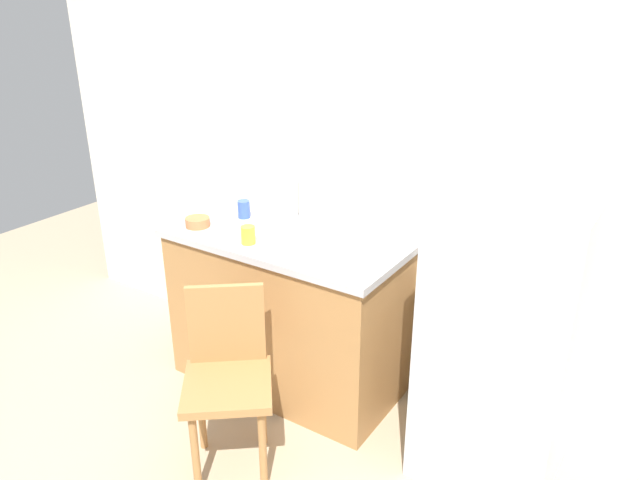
% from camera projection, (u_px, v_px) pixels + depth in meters
% --- Properties ---
extents(ground_plane, '(8.00, 8.00, 0.00)m').
position_uv_depth(ground_plane, '(280.00, 477.00, 2.87)').
color(ground_plane, tan).
extents(back_wall, '(4.80, 0.10, 2.54)m').
position_uv_depth(back_wall, '(388.00, 169.00, 3.14)').
color(back_wall, silver).
rests_on(back_wall, ground_plane).
extents(cabinet_base, '(1.27, 0.60, 0.88)m').
position_uv_depth(cabinet_base, '(288.00, 314.00, 3.41)').
color(cabinet_base, '#A87542').
rests_on(cabinet_base, ground_plane).
extents(countertop, '(1.31, 0.64, 0.04)m').
position_uv_depth(countertop, '(286.00, 239.00, 3.22)').
color(countertop, '#B7B7BC').
rests_on(countertop, cabinet_base).
extents(faucet, '(0.02, 0.02, 0.26)m').
position_uv_depth(faucet, '(296.00, 196.00, 3.41)').
color(faucet, '#B7B7BC').
rests_on(faucet, countertop).
extents(refrigerator, '(0.62, 0.62, 1.40)m').
position_uv_depth(refrigerator, '(504.00, 338.00, 2.69)').
color(refrigerator, silver).
rests_on(refrigerator, ground_plane).
extents(chair, '(0.56, 0.56, 0.89)m').
position_uv_depth(chair, '(228.00, 373.00, 2.80)').
color(chair, '#A87542').
rests_on(chair, ground_plane).
extents(dish_tray, '(0.28, 0.20, 0.05)m').
position_uv_depth(dish_tray, '(321.00, 238.00, 3.12)').
color(dish_tray, white).
rests_on(dish_tray, countertop).
extents(terracotta_bowl, '(0.13, 0.13, 0.05)m').
position_uv_depth(terracotta_bowl, '(198.00, 222.00, 3.33)').
color(terracotta_bowl, '#C67042').
rests_on(terracotta_bowl, countertop).
extents(cup_yellow, '(0.07, 0.07, 0.09)m').
position_uv_depth(cup_yellow, '(248.00, 235.00, 3.10)').
color(cup_yellow, yellow).
rests_on(cup_yellow, countertop).
extents(cup_blue, '(0.07, 0.07, 0.10)m').
position_uv_depth(cup_blue, '(244.00, 209.00, 3.45)').
color(cup_blue, blue).
rests_on(cup_blue, countertop).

